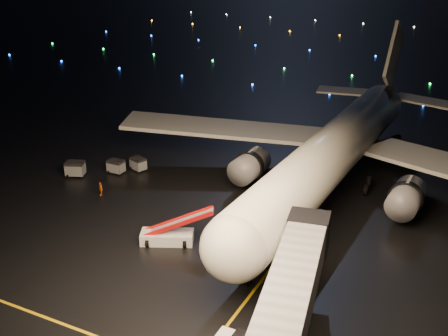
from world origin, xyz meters
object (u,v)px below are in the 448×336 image
at_px(baggage_cart_1, 138,164).
at_px(crew_c, 101,189).
at_px(airliner, 344,118).
at_px(baggage_cart_2, 75,169).
at_px(baggage_cart_0, 116,167).
at_px(belt_loader, 167,226).

bearing_deg(baggage_cart_1, crew_c, -66.69).
relative_size(airliner, baggage_cart_2, 25.88).
xyz_separation_m(crew_c, baggage_cart_1, (-0.45, 7.95, -0.00)).
bearing_deg(crew_c, baggage_cart_2, -155.62).
bearing_deg(crew_c, airliner, 84.95).
distance_m(crew_c, baggage_cart_2, 6.87).
bearing_deg(airliner, baggage_cart_2, -154.21).
bearing_deg(airliner, crew_c, -143.29).
xyz_separation_m(airliner, crew_c, (-22.75, -15.71, -7.10)).
xyz_separation_m(airliner, baggage_cart_2, (-28.93, -12.70, -7.00)).
distance_m(baggage_cart_0, baggage_cart_2, 4.84).
xyz_separation_m(baggage_cart_0, baggage_cart_1, (1.93, 1.95, -0.01)).
bearing_deg(baggage_cart_2, baggage_cart_1, 19.16).
relative_size(airliner, baggage_cart_0, 29.12).
distance_m(baggage_cart_0, baggage_cart_1, 2.74).
relative_size(crew_c, baggage_cart_2, 0.75).
relative_size(belt_loader, baggage_cart_0, 3.79).
relative_size(belt_loader, baggage_cart_1, 3.84).
distance_m(belt_loader, baggage_cart_1, 18.46).
height_order(baggage_cart_1, baggage_cart_2, baggage_cart_2).
distance_m(crew_c, baggage_cart_1, 7.96).
height_order(crew_c, baggage_cart_1, crew_c).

